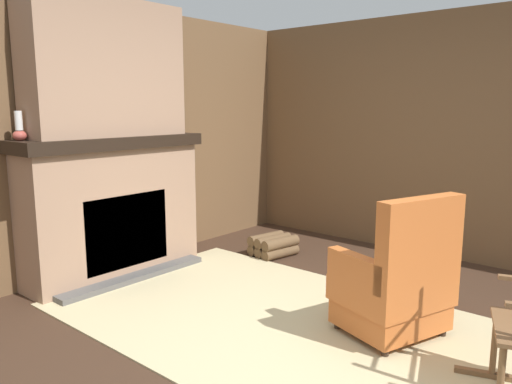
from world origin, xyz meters
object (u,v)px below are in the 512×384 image
Objects in this scene: storage_case at (116,128)px; armchair at (397,286)px; firewood_stack at (273,245)px; oil_lamp_vase at (19,130)px.

armchair is at bearing 8.50° from storage_case.
armchair is 2.04× the size of firewood_stack.
armchair reaches higher than firewood_stack.
oil_lamp_vase is at bearing -110.08° from firewood_stack.
oil_lamp_vase reaches higher than storage_case.
firewood_stack is (-1.85, 0.95, -0.26)m from armchair.
storage_case is (-2.68, -0.40, 1.02)m from armchair.
firewood_stack is at bearing 69.92° from oil_lamp_vase.
oil_lamp_vase is (-0.83, -2.26, 1.30)m from firewood_stack.
firewood_stack is at bearing 58.59° from storage_case.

